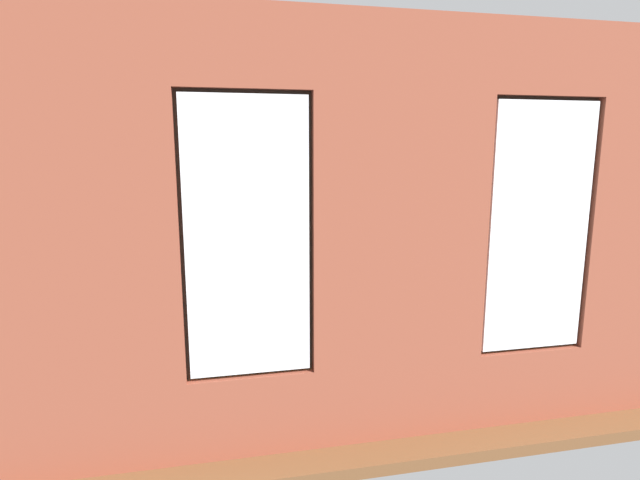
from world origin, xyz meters
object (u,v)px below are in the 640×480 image
(remote_black, at_px, (300,287))
(potted_plant_between_couches, at_px, (498,314))
(candle_jar, at_px, (317,278))
(media_console, at_px, (86,332))
(couch_by_window, at_px, (369,364))
(potted_plant_foreground_right, at_px, (143,252))
(coffee_table, at_px, (291,289))
(papasan_chair, at_px, (281,258))
(remote_silver, at_px, (291,285))
(potted_plant_near_tv, at_px, (120,349))
(table_plant_small, at_px, (277,276))
(potted_plant_beside_window_right, at_px, (170,365))
(couch_left, at_px, (520,300))
(cup_ceramic, at_px, (261,287))
(tv_flatscreen, at_px, (81,281))

(remote_black, xyz_separation_m, potted_plant_between_couches, (-1.58, 2.39, 0.29))
(candle_jar, relative_size, media_console, 0.11)
(couch_by_window, bearing_deg, potted_plant_foreground_right, -59.70)
(potted_plant_foreground_right, bearing_deg, coffee_table, 140.21)
(coffee_table, distance_m, papasan_chair, 1.65)
(candle_jar, bearing_deg, papasan_chair, -77.62)
(remote_silver, bearing_deg, couch_by_window, 49.93)
(candle_jar, relative_size, potted_plant_near_tv, 0.18)
(table_plant_small, xyz_separation_m, potted_plant_beside_window_right, (1.26, 2.78, -0.00))
(couch_left, distance_m, coffee_table, 3.11)
(couch_left, distance_m, candle_jar, 2.80)
(coffee_table, bearing_deg, candle_jar, -160.83)
(couch_left, xyz_separation_m, coffee_table, (2.92, -1.07, 0.03))
(couch_left, relative_size, cup_ceramic, 23.08)
(media_console, height_order, potted_plant_beside_window_right, potted_plant_beside_window_right)
(remote_black, distance_m, potted_plant_between_couches, 2.88)
(tv_flatscreen, bearing_deg, cup_ceramic, -159.49)
(coffee_table, relative_size, potted_plant_between_couches, 0.95)
(papasan_chair, height_order, potted_plant_foreground_right, potted_plant_foreground_right)
(couch_by_window, distance_m, tv_flatscreen, 3.37)
(candle_jar, height_order, tv_flatscreen, tv_flatscreen)
(media_console, distance_m, potted_plant_between_couches, 4.54)
(couch_left, bearing_deg, remote_silver, -108.66)
(media_console, bearing_deg, remote_black, -163.42)
(remote_black, bearing_deg, papasan_chair, -34.59)
(candle_jar, xyz_separation_m, media_console, (2.93, 1.04, -0.21))
(remote_silver, height_order, papasan_chair, papasan_chair)
(remote_black, height_order, papasan_chair, papasan_chair)
(couch_by_window, relative_size, candle_jar, 15.42)
(couch_left, distance_m, media_console, 5.46)
(couch_by_window, xyz_separation_m, candle_jar, (-0.05, -2.70, 0.13))
(couch_by_window, bearing_deg, cup_ceramic, -72.11)
(remote_silver, bearing_deg, papasan_chair, -140.27)
(tv_flatscreen, xyz_separation_m, potted_plant_near_tv, (-0.55, 0.98, -0.45))
(potted_plant_beside_window_right, xyz_separation_m, potted_plant_near_tv, (0.54, -0.79, -0.13))
(coffee_table, height_order, potted_plant_between_couches, potted_plant_between_couches)
(candle_jar, height_order, papasan_chair, papasan_chair)
(candle_jar, relative_size, papasan_chair, 0.10)
(cup_ceramic, distance_m, potted_plant_between_couches, 3.21)
(cup_ceramic, xyz_separation_m, media_console, (2.09, 0.79, -0.20))
(table_plant_small, distance_m, media_console, 2.57)
(table_plant_small, height_order, tv_flatscreen, tv_flatscreen)
(potted_plant_beside_window_right, bearing_deg, potted_plant_foreground_right, -80.11)
(couch_by_window, distance_m, potted_plant_between_couches, 1.39)
(remote_silver, xyz_separation_m, potted_plant_beside_window_right, (1.44, 2.68, 0.12))
(coffee_table, bearing_deg, tv_flatscreen, 19.63)
(cup_ceramic, bearing_deg, potted_plant_between_couches, 131.68)
(table_plant_small, xyz_separation_m, papasan_chair, (-0.25, -1.55, -0.09))
(papasan_chair, xyz_separation_m, potted_plant_near_tv, (2.05, 3.53, -0.04))
(coffee_table, height_order, papasan_chair, papasan_chair)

